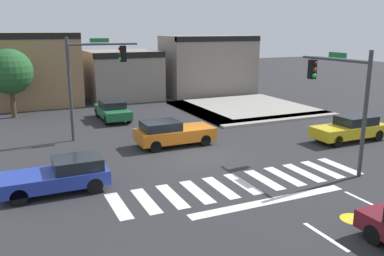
{
  "coord_description": "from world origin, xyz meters",
  "views": [
    {
      "loc": [
        -8.7,
        -18.38,
        6.41
      ],
      "look_at": [
        -0.46,
        -0.29,
        1.55
      ],
      "focal_mm": 38.0,
      "sensor_mm": 36.0,
      "label": 1
    }
  ],
  "objects_px": {
    "traffic_signal_northwest": "(93,70)",
    "traffic_signal_southeast": "(340,88)",
    "car_yellow": "(351,128)",
    "car_green": "(112,110)",
    "car_orange": "(172,133)",
    "car_blue": "(61,175)",
    "roadside_tree": "(10,72)"
  },
  "relations": [
    {
      "from": "car_green",
      "to": "traffic_signal_southeast",
      "type": "bearing_deg",
      "value": 26.51
    },
    {
      "from": "traffic_signal_southeast",
      "to": "car_yellow",
      "type": "bearing_deg",
      "value": -53.27
    },
    {
      "from": "car_yellow",
      "to": "car_orange",
      "type": "bearing_deg",
      "value": -18.94
    },
    {
      "from": "car_green",
      "to": "car_orange",
      "type": "relative_size",
      "value": 0.99
    },
    {
      "from": "traffic_signal_southeast",
      "to": "car_orange",
      "type": "bearing_deg",
      "value": 41.61
    },
    {
      "from": "car_green",
      "to": "traffic_signal_northwest",
      "type": "bearing_deg",
      "value": -24.3
    },
    {
      "from": "traffic_signal_southeast",
      "to": "car_yellow",
      "type": "relative_size",
      "value": 1.21
    },
    {
      "from": "car_green",
      "to": "car_yellow",
      "type": "xyz_separation_m",
      "value": [
        11.36,
        -11.37,
        0.02
      ]
    },
    {
      "from": "car_yellow",
      "to": "traffic_signal_northwest",
      "type": "bearing_deg",
      "value": -26.6
    },
    {
      "from": "traffic_signal_northwest",
      "to": "car_yellow",
      "type": "xyz_separation_m",
      "value": [
        13.45,
        -6.74,
        -3.35
      ]
    },
    {
      "from": "car_yellow",
      "to": "roadside_tree",
      "type": "distance_m",
      "value": 23.59
    },
    {
      "from": "traffic_signal_northwest",
      "to": "traffic_signal_southeast",
      "type": "height_order",
      "value": "traffic_signal_northwest"
    },
    {
      "from": "car_blue",
      "to": "car_green",
      "type": "height_order",
      "value": "car_green"
    },
    {
      "from": "traffic_signal_southeast",
      "to": "car_blue",
      "type": "bearing_deg",
      "value": 80.07
    },
    {
      "from": "car_blue",
      "to": "car_green",
      "type": "relative_size",
      "value": 0.95
    },
    {
      "from": "traffic_signal_northwest",
      "to": "traffic_signal_southeast",
      "type": "relative_size",
      "value": 1.08
    },
    {
      "from": "traffic_signal_northwest",
      "to": "roadside_tree",
      "type": "distance_m",
      "value": 9.57
    },
    {
      "from": "car_blue",
      "to": "car_green",
      "type": "xyz_separation_m",
      "value": [
        5.11,
        12.31,
        0.03
      ]
    },
    {
      "from": "car_blue",
      "to": "car_yellow",
      "type": "relative_size",
      "value": 0.9
    },
    {
      "from": "car_green",
      "to": "car_yellow",
      "type": "height_order",
      "value": "car_yellow"
    },
    {
      "from": "traffic_signal_northwest",
      "to": "car_green",
      "type": "relative_size",
      "value": 1.39
    },
    {
      "from": "traffic_signal_northwest",
      "to": "car_green",
      "type": "bearing_deg",
      "value": 65.7
    },
    {
      "from": "car_orange",
      "to": "traffic_signal_northwest",
      "type": "bearing_deg",
      "value": 136.72
    },
    {
      "from": "car_yellow",
      "to": "car_blue",
      "type": "bearing_deg",
      "value": 3.24
    },
    {
      "from": "car_green",
      "to": "car_orange",
      "type": "bearing_deg",
      "value": 10.29
    },
    {
      "from": "roadside_tree",
      "to": "traffic_signal_northwest",
      "type": "bearing_deg",
      "value": -62.62
    },
    {
      "from": "traffic_signal_northwest",
      "to": "traffic_signal_southeast",
      "type": "bearing_deg",
      "value": -46.55
    },
    {
      "from": "traffic_signal_southeast",
      "to": "car_orange",
      "type": "xyz_separation_m",
      "value": [
        -5.77,
        6.49,
        -3.02
      ]
    },
    {
      "from": "traffic_signal_northwest",
      "to": "roadside_tree",
      "type": "relative_size",
      "value": 1.19
    },
    {
      "from": "traffic_signal_northwest",
      "to": "roadside_tree",
      "type": "bearing_deg",
      "value": 117.38
    },
    {
      "from": "car_yellow",
      "to": "roadside_tree",
      "type": "height_order",
      "value": "roadside_tree"
    },
    {
      "from": "roadside_tree",
      "to": "car_green",
      "type": "bearing_deg",
      "value": -30.62
    }
  ]
}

